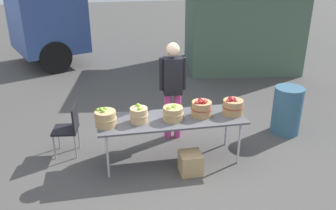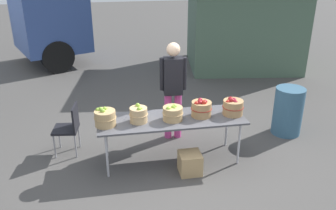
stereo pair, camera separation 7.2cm
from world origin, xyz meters
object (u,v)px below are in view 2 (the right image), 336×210
(apple_basket_green_2, at_px, (173,113))
(folding_chair, at_px, (70,125))
(vendor_adult, at_px, (173,84))
(apple_basket_red_1, at_px, (233,107))
(produce_crate, at_px, (190,163))
(apple_basket_green_0, at_px, (105,117))
(trash_barrel, at_px, (288,111))
(market_table, at_px, (171,121))
(apple_basket_green_1, at_px, (139,114))
(apple_basket_red_0, at_px, (201,108))

(apple_basket_green_2, xyz_separation_m, folding_chair, (-1.62, 0.58, -0.36))
(vendor_adult, xyz_separation_m, folding_chair, (-1.79, -0.23, -0.53))
(apple_basket_red_1, height_order, produce_crate, apple_basket_red_1)
(apple_basket_red_1, bearing_deg, apple_basket_green_0, -179.05)
(apple_basket_green_0, bearing_deg, trash_barrel, 10.38)
(apple_basket_red_1, xyz_separation_m, trash_barrel, (1.30, 0.57, -0.44))
(market_table, xyz_separation_m, apple_basket_red_1, (0.99, -0.03, 0.17))
(apple_basket_green_1, relative_size, apple_basket_red_1, 0.85)
(apple_basket_green_0, relative_size, trash_barrel, 0.37)
(apple_basket_red_0, relative_size, folding_chair, 0.39)
(apple_basket_red_1, distance_m, produce_crate, 1.12)
(apple_basket_red_0, relative_size, apple_basket_red_1, 0.99)
(vendor_adult, bearing_deg, apple_basket_red_0, 117.55)
(apple_basket_green_0, bearing_deg, apple_basket_green_1, 3.27)
(produce_crate, bearing_deg, apple_basket_green_0, 163.99)
(apple_basket_green_1, xyz_separation_m, trash_barrel, (2.80, 0.58, -0.43))
(market_table, height_order, produce_crate, market_table)
(apple_basket_red_1, relative_size, produce_crate, 1.02)
(apple_basket_green_0, xyz_separation_m, apple_basket_green_1, (0.51, 0.03, -0.00))
(apple_basket_green_0, distance_m, vendor_adult, 1.46)
(apple_basket_green_1, bearing_deg, produce_crate, -27.77)
(produce_crate, bearing_deg, folding_chair, 152.70)
(market_table, relative_size, folding_chair, 2.67)
(apple_basket_green_0, height_order, trash_barrel, apple_basket_green_0)
(apple_basket_green_2, xyz_separation_m, vendor_adult, (0.16, 0.82, 0.17))
(apple_basket_green_0, relative_size, apple_basket_red_1, 0.98)
(vendor_adult, height_order, folding_chair, vendor_adult)
(apple_basket_green_2, bearing_deg, folding_chair, 160.19)
(apple_basket_green_0, height_order, apple_basket_green_2, apple_basket_green_0)
(apple_basket_green_1, xyz_separation_m, apple_basket_red_1, (1.50, 0.00, 0.01))
(apple_basket_red_1, height_order, trash_barrel, apple_basket_red_1)
(apple_basket_red_0, bearing_deg, apple_basket_red_1, -3.17)
(market_table, relative_size, produce_crate, 6.91)
(apple_basket_green_2, height_order, vendor_adult, vendor_adult)
(market_table, distance_m, apple_basket_red_0, 0.51)
(apple_basket_red_1, bearing_deg, market_table, 178.55)
(market_table, bearing_deg, apple_basket_green_0, -176.72)
(trash_barrel, bearing_deg, apple_basket_green_2, -165.22)
(apple_basket_green_2, xyz_separation_m, trash_barrel, (2.28, 0.60, -0.42))
(apple_basket_green_0, bearing_deg, market_table, 3.28)
(apple_basket_green_1, height_order, vendor_adult, vendor_adult)
(apple_basket_green_1, height_order, produce_crate, apple_basket_green_1)
(market_table, height_order, trash_barrel, trash_barrel)
(trash_barrel, bearing_deg, apple_basket_green_0, -169.62)
(vendor_adult, relative_size, folding_chair, 2.05)
(apple_basket_green_1, height_order, apple_basket_green_2, apple_basket_green_1)
(market_table, relative_size, trash_barrel, 2.58)
(apple_basket_red_0, xyz_separation_m, vendor_adult, (-0.31, 0.76, 0.16))
(produce_crate, bearing_deg, trash_barrel, 24.82)
(market_table, bearing_deg, apple_basket_red_0, 0.36)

